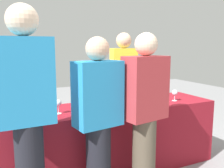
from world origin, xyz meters
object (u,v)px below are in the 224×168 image
at_px(wine_glass_0, 58,104).
at_px(menu_board, 14,127).
at_px(wine_glass_3, 155,95).
at_px(guest_1, 98,119).
at_px(ice_bucket, 26,104).
at_px(server_pouring, 123,84).
at_px(wine_glass_2, 98,101).
at_px(wine_bottle_3, 130,92).
at_px(wine_bottle_0, 90,96).
at_px(wine_glass_1, 89,103).
at_px(guest_0, 27,112).
at_px(guest_2, 145,112).
at_px(wine_glass_4, 175,93).
at_px(wine_bottle_2, 114,94).
at_px(wine_bottle_1, 97,94).

relative_size(wine_glass_0, menu_board, 0.19).
height_order(wine_glass_3, guest_1, guest_1).
distance_m(ice_bucket, server_pouring, 1.54).
xyz_separation_m(wine_glass_2, server_pouring, (0.72, 0.75, 0.03)).
relative_size(wine_glass_3, guest_1, 0.10).
distance_m(wine_bottle_3, wine_glass_2, 0.57).
relative_size(wine_glass_0, server_pouring, 0.09).
distance_m(wine_bottle_0, wine_glass_1, 0.26).
height_order(wine_glass_0, guest_0, guest_0).
bearing_deg(wine_bottle_0, guest_0, -139.06).
distance_m(guest_2, menu_board, 1.91).
height_order(wine_glass_3, wine_glass_4, wine_glass_3).
bearing_deg(wine_glass_3, guest_2, -134.43).
relative_size(wine_bottle_2, wine_glass_4, 2.36).
bearing_deg(guest_2, ice_bucket, 138.22).
xyz_separation_m(wine_glass_1, guest_2, (0.39, -0.46, -0.02)).
xyz_separation_m(wine_glass_1, wine_glass_4, (1.14, 0.02, 0.01)).
relative_size(wine_glass_1, wine_glass_2, 0.92).
bearing_deg(wine_bottle_2, wine_glass_1, -152.92).
height_order(wine_glass_2, server_pouring, server_pouring).
relative_size(wine_bottle_2, wine_glass_0, 2.26).
xyz_separation_m(guest_1, guest_2, (0.45, -0.06, 0.02)).
bearing_deg(guest_1, wine_bottle_1, 59.45).
bearing_deg(wine_bottle_2, wine_glass_3, -26.98).
relative_size(wine_bottle_2, wine_glass_1, 2.55).
bearing_deg(wine_glass_2, wine_glass_1, -173.76).
distance_m(server_pouring, menu_board, 1.61).
bearing_deg(wine_glass_3, ice_bucket, 172.52).
height_order(wine_glass_4, guest_0, guest_0).
bearing_deg(wine_bottle_2, menu_board, 140.98).
xyz_separation_m(wine_bottle_0, ice_bucket, (-0.70, -0.07, -0.00)).
relative_size(wine_glass_0, wine_glass_1, 1.13).
bearing_deg(server_pouring, wine_glass_0, 40.13).
xyz_separation_m(wine_bottle_1, wine_bottle_3, (0.42, -0.04, -0.01)).
relative_size(wine_glass_4, server_pouring, 0.08).
bearing_deg(guest_0, wine_glass_4, 12.68).
height_order(wine_glass_0, wine_glass_3, wine_glass_3).
distance_m(guest_1, menu_board, 1.64).
height_order(wine_bottle_0, wine_glass_4, wine_bottle_0).
bearing_deg(wine_glass_4, wine_bottle_1, 164.62).
xyz_separation_m(wine_glass_3, guest_1, (-0.88, -0.38, -0.06)).
xyz_separation_m(wine_bottle_1, guest_1, (-0.27, -0.68, -0.08)).
xyz_separation_m(wine_glass_3, guest_2, (-0.43, -0.44, -0.04)).
xyz_separation_m(wine_bottle_3, wine_glass_1, (-0.62, -0.24, -0.02)).
xyz_separation_m(wine_glass_3, menu_board, (-1.49, 1.08, -0.50)).
bearing_deg(wine_bottle_3, wine_bottle_2, -170.10).
relative_size(server_pouring, menu_board, 2.13).
bearing_deg(wine_bottle_3, wine_glass_4, -23.36).
distance_m(wine_bottle_2, wine_glass_0, 0.71).
height_order(wine_bottle_0, wine_bottle_2, wine_bottle_2).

